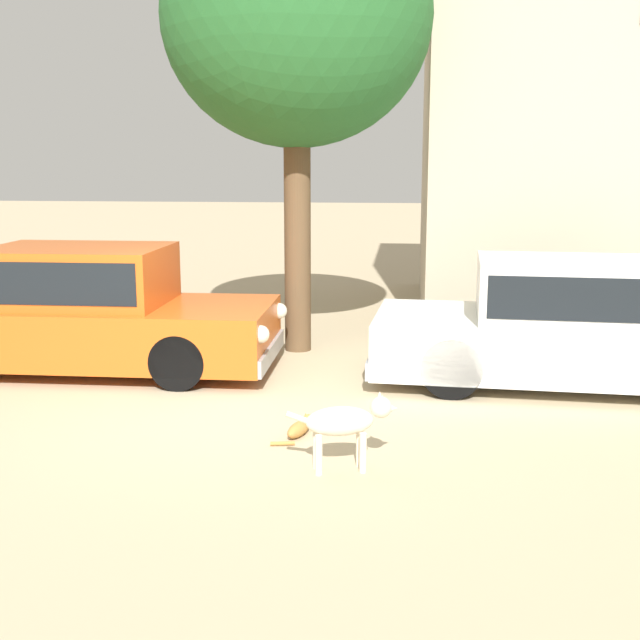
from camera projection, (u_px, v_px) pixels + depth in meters
ground_plane at (231, 407)px, 8.47m from camera, size 80.00×80.00×0.00m
parked_sedan_nearest at (83, 310)px, 9.86m from camera, size 4.71×1.82×1.50m
parked_sedan_second at (571, 323)px, 9.21m from camera, size 4.66×2.09×1.43m
stray_dog_spotted at (347, 422)px, 6.67m from camera, size 0.92×0.34×0.65m
stray_cat at (300, 428)px, 7.58m from camera, size 0.34×0.58×0.16m
acacia_tree_left at (296, 18)px, 10.18m from camera, size 3.41×3.07×5.90m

